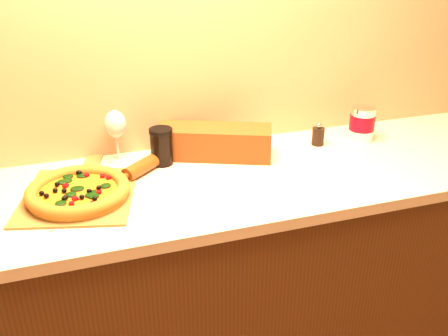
% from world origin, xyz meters
% --- Properties ---
extents(cabinet, '(2.80, 0.65, 0.86)m').
position_xyz_m(cabinet, '(0.00, 1.43, 0.43)').
color(cabinet, '#462A0F').
rests_on(cabinet, ground).
extents(countertop, '(2.84, 0.68, 0.04)m').
position_xyz_m(countertop, '(0.00, 1.43, 0.88)').
color(countertop, beige).
rests_on(countertop, cabinet).
extents(pizza_peel, '(0.44, 0.57, 0.01)m').
position_xyz_m(pizza_peel, '(-0.41, 1.45, 0.90)').
color(pizza_peel, brown).
rests_on(pizza_peel, countertop).
extents(pizza, '(0.33, 0.33, 0.05)m').
position_xyz_m(pizza, '(-0.42, 1.42, 0.93)').
color(pizza, gold).
rests_on(pizza, pizza_peel).
extents(pepper_grinder, '(0.05, 0.05, 0.10)m').
position_xyz_m(pepper_grinder, '(0.55, 1.59, 0.94)').
color(pepper_grinder, black).
rests_on(pepper_grinder, countertop).
extents(rolling_pin, '(0.31, 0.26, 0.05)m').
position_xyz_m(rolling_pin, '(-0.15, 1.57, 0.93)').
color(rolling_pin, '#542C0E').
rests_on(rolling_pin, countertop).
extents(coffee_canister, '(0.10, 0.10, 0.14)m').
position_xyz_m(coffee_canister, '(0.74, 1.58, 0.97)').
color(coffee_canister, silver).
rests_on(coffee_canister, countertop).
extents(bread_bag, '(0.46, 0.30, 0.12)m').
position_xyz_m(bread_bag, '(0.11, 1.61, 0.96)').
color(bread_bag, '#612912').
rests_on(bread_bag, countertop).
extents(wine_glass, '(0.08, 0.08, 0.20)m').
position_xyz_m(wine_glass, '(-0.25, 1.69, 1.04)').
color(wine_glass, silver).
rests_on(wine_glass, countertop).
extents(dark_jar, '(0.09, 0.09, 0.14)m').
position_xyz_m(dark_jar, '(-0.10, 1.60, 0.97)').
color(dark_jar, black).
rests_on(dark_jar, countertop).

